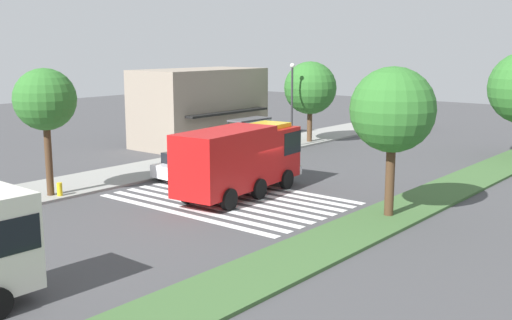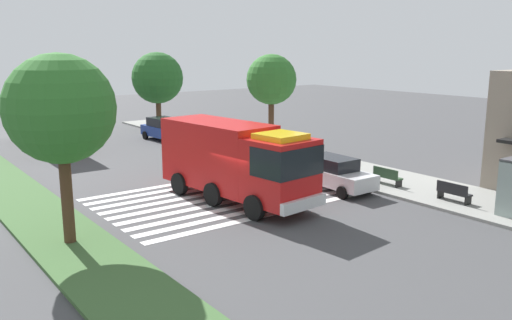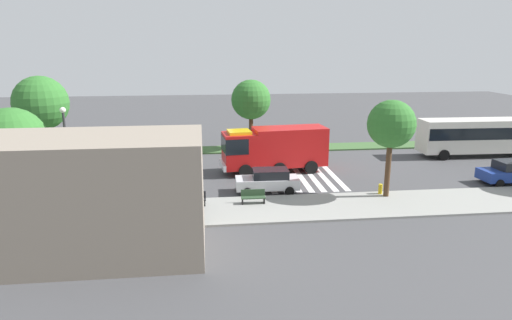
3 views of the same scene
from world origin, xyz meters
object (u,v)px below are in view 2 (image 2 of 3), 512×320
object	(u,v)px
parked_car_mid	(334,173)
median_tree_far_west	(60,110)
sidewalk_tree_west	(271,80)
fire_hydrant	(267,153)
bench_near_shelter	(454,192)
sidewalk_tree_far_west	(157,78)
transit_bus	(45,119)
bench_west_of_shelter	(387,176)
fire_truck	(238,159)
parked_car_west	(165,129)

from	to	relation	value
parked_car_mid	median_tree_far_west	bearing A→B (deg)	-89.54
sidewalk_tree_west	fire_hydrant	distance (m)	4.70
fire_hydrant	bench_near_shelter	bearing A→B (deg)	3.84
sidewalk_tree_far_west	fire_hydrant	distance (m)	16.87
sidewalk_tree_far_west	sidewalk_tree_west	bearing A→B (deg)	-0.00
bench_near_shelter	fire_hydrant	xyz separation A→B (m)	(-13.02, -0.87, -0.10)
parked_car_mid	fire_hydrant	bearing A→B (deg)	168.81
bench_near_shelter	sidewalk_tree_west	world-z (taller)	sidewalk_tree_west
transit_bus	median_tree_far_west	size ratio (longest dim) A/B	1.63
transit_bus	sidewalk_tree_far_west	world-z (taller)	sidewalk_tree_far_west
bench_near_shelter	bench_west_of_shelter	bearing A→B (deg)	180.00
fire_truck	bench_near_shelter	xyz separation A→B (m)	(6.33, 7.81, -1.49)
parked_car_mid	parked_car_west	bearing A→B (deg)	-178.81
bench_near_shelter	fire_truck	bearing A→B (deg)	-129.05
sidewalk_tree_far_west	parked_car_west	bearing A→B (deg)	-22.36
transit_bus	bench_west_of_shelter	distance (m)	25.18
parked_car_mid	median_tree_far_west	world-z (taller)	median_tree_far_west
parked_car_west	sidewalk_tree_west	size ratio (longest dim) A/B	0.69
bench_west_of_shelter	fire_hydrant	size ratio (longest dim) A/B	2.29
sidewalk_tree_west	fire_hydrant	bearing A→B (deg)	-65.89
median_tree_far_west	fire_hydrant	distance (m)	17.57
median_tree_far_west	fire_hydrant	xyz separation A→B (m)	(-7.58, 15.19, -4.56)
transit_bus	bench_west_of_shelter	bearing A→B (deg)	-152.83
parked_car_west	bench_west_of_shelter	distance (m)	20.28
fire_truck	sidewalk_tree_far_west	world-z (taller)	sidewalk_tree_far_west
median_tree_far_west	sidewalk_tree_west	bearing A→B (deg)	116.44
parked_car_west	fire_hydrant	size ratio (longest dim) A/B	6.62
fire_hydrant	bench_west_of_shelter	bearing A→B (deg)	5.49
fire_truck	parked_car_mid	world-z (taller)	fire_truck
bench_west_of_shelter	sidewalk_tree_far_west	size ratio (longest dim) A/B	0.24
parked_car_west	bench_near_shelter	world-z (taller)	parked_car_west
bench_near_shelter	median_tree_far_west	size ratio (longest dim) A/B	0.23
bench_west_of_shelter	fire_hydrant	bearing A→B (deg)	-174.51
parked_car_mid	bench_west_of_shelter	size ratio (longest dim) A/B	2.85
median_tree_far_west	parked_car_west	bearing A→B (deg)	144.04
bench_near_shelter	sidewalk_tree_far_west	distance (m)	29.65
sidewalk_tree_far_west	median_tree_far_west	world-z (taller)	median_tree_far_west
parked_car_mid	sidewalk_tree_west	xyz separation A→B (m)	(-7.97, 2.20, 4.29)
sidewalk_tree_far_west	sidewalk_tree_west	distance (m)	16.15
parked_car_west	sidewalk_tree_west	world-z (taller)	sidewalk_tree_west
fire_truck	parked_car_mid	size ratio (longest dim) A/B	1.97
parked_car_mid	bench_near_shelter	distance (m)	5.87
transit_bus	parked_car_west	bearing A→B (deg)	-105.43
sidewalk_tree_far_west	bench_near_shelter	bearing A→B (deg)	0.73
bench_near_shelter	bench_west_of_shelter	distance (m)	3.91
parked_car_mid	sidewalk_tree_west	world-z (taller)	sidewalk_tree_west
bench_near_shelter	median_tree_far_west	xyz separation A→B (m)	(-5.44, -16.06, 4.45)
median_tree_far_west	fire_truck	bearing A→B (deg)	96.15
fire_hydrant	sidewalk_tree_far_west	bearing A→B (deg)	178.25
parked_car_mid	sidewalk_tree_far_west	size ratio (longest dim) A/B	0.68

